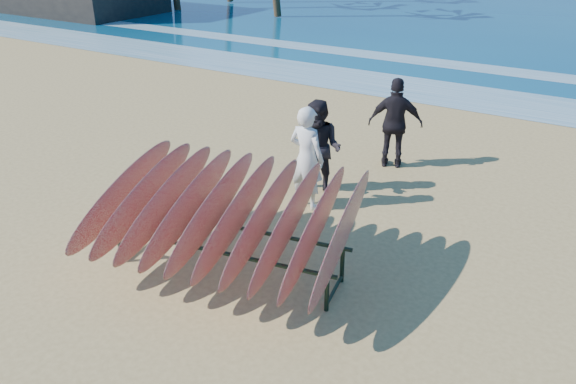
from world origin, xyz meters
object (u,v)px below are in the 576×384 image
at_px(surfboard_rack, 226,212).
at_px(person_dark_a, 319,149).
at_px(person_white, 307,158).
at_px(person_dark_b, 395,123).

bearing_deg(surfboard_rack, person_dark_a, 82.73).
xyz_separation_m(surfboard_rack, person_dark_a, (-0.15, 2.75, -0.08)).
xyz_separation_m(surfboard_rack, person_white, (-0.08, 2.21, -0.04)).
height_order(person_white, person_dark_a, person_white).
relative_size(person_dark_a, person_dark_b, 0.96).
height_order(person_white, person_dark_b, person_dark_b).
bearing_deg(person_dark_a, surfboard_rack, -91.19).
relative_size(surfboard_rack, person_dark_a, 2.18).
relative_size(person_white, person_dark_a, 1.04).
relative_size(person_white, person_dark_b, 1.00).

